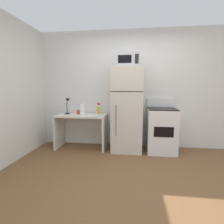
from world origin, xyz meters
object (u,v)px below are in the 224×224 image
(desk, at_px, (82,125))
(desk_lamp, at_px, (68,103))
(coffee_mug, at_px, (79,112))
(spray_bottle, at_px, (99,110))
(refrigerator, at_px, (127,110))
(paper_towel_roll, at_px, (82,109))
(oven_range, at_px, (161,130))
(microwave, at_px, (128,60))

(desk, xyz_separation_m, desk_lamp, (-0.32, 0.04, 0.47))
(coffee_mug, bearing_deg, spray_bottle, 11.04)
(spray_bottle, height_order, refrigerator, refrigerator)
(coffee_mug, xyz_separation_m, paper_towel_roll, (0.11, -0.08, 0.07))
(paper_towel_roll, relative_size, refrigerator, 0.14)
(coffee_mug, height_order, paper_towel_roll, paper_towel_roll)
(refrigerator, distance_m, oven_range, 0.83)
(spray_bottle, xyz_separation_m, oven_range, (1.37, -0.17, -0.38))
(desk, xyz_separation_m, refrigerator, (1.01, -0.02, 0.36))
(refrigerator, relative_size, oven_range, 1.60)
(paper_towel_roll, bearing_deg, desk_lamp, 169.99)
(coffee_mug, relative_size, refrigerator, 0.05)
(coffee_mug, relative_size, paper_towel_roll, 0.40)
(desk, height_order, oven_range, oven_range)
(desk_lamp, bearing_deg, refrigerator, -2.53)
(microwave, bearing_deg, desk, 177.59)
(spray_bottle, xyz_separation_m, microwave, (0.65, -0.19, 1.04))
(refrigerator, distance_m, microwave, 1.01)
(desk, relative_size, microwave, 2.38)
(desk, xyz_separation_m, microwave, (1.01, -0.04, 1.37))
(desk, distance_m, spray_bottle, 0.51)
(desk, height_order, refrigerator, refrigerator)
(spray_bottle, distance_m, paper_towel_roll, 0.37)
(spray_bottle, relative_size, microwave, 0.54)
(coffee_mug, distance_m, microwave, 1.54)
(desk, bearing_deg, coffee_mug, 143.67)
(desk, relative_size, oven_range, 1.00)
(desk, height_order, spray_bottle, spray_bottle)
(desk_lamp, height_order, refrigerator, refrigerator)
(desk_lamp, bearing_deg, microwave, -3.44)
(desk, xyz_separation_m, paper_towel_roll, (0.03, -0.03, 0.35))
(spray_bottle, bearing_deg, desk, -158.16)
(spray_bottle, height_order, paper_towel_roll, spray_bottle)
(desk_lamp, height_order, paper_towel_roll, desk_lamp)
(microwave, bearing_deg, desk_lamp, 176.56)
(paper_towel_roll, xyz_separation_m, oven_range, (1.69, 0.00, -0.40))
(spray_bottle, relative_size, refrigerator, 0.14)
(spray_bottle, relative_size, coffee_mug, 2.62)
(refrigerator, height_order, oven_range, refrigerator)
(refrigerator, relative_size, microwave, 3.82)
(coffee_mug, distance_m, paper_towel_roll, 0.16)
(spray_bottle, xyz_separation_m, paper_towel_roll, (-0.33, -0.17, 0.02))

